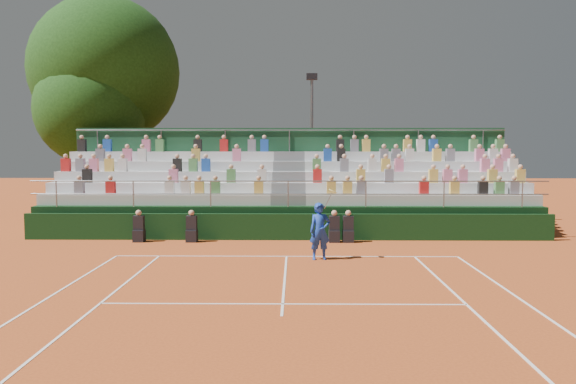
{
  "coord_description": "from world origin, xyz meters",
  "views": [
    {
      "loc": [
        0.28,
        -17.81,
        3.52
      ],
      "look_at": [
        0.0,
        3.5,
        1.8
      ],
      "focal_mm": 35.0,
      "sensor_mm": 36.0,
      "label": 1
    }
  ],
  "objects_px": {
    "tree_west": "(91,110)",
    "tree_east": "(105,71)",
    "tennis_player": "(320,231)",
    "floodlight_mast": "(312,130)"
  },
  "relations": [
    {
      "from": "tennis_player",
      "to": "floodlight_mast",
      "type": "xyz_separation_m",
      "value": [
        0.13,
        13.82,
        3.53
      ]
    },
    {
      "from": "tree_west",
      "to": "tree_east",
      "type": "bearing_deg",
      "value": 78.09
    },
    {
      "from": "tree_west",
      "to": "floodlight_mast",
      "type": "xyz_separation_m",
      "value": [
        11.63,
        1.65,
        -1.01
      ]
    },
    {
      "from": "tennis_player",
      "to": "tree_east",
      "type": "height_order",
      "value": "tree_east"
    },
    {
      "from": "tree_east",
      "to": "floodlight_mast",
      "type": "height_order",
      "value": "tree_east"
    },
    {
      "from": "tennis_player",
      "to": "tree_east",
      "type": "distance_m",
      "value": 18.89
    },
    {
      "from": "tree_east",
      "to": "floodlight_mast",
      "type": "distance_m",
      "value": 11.78
    },
    {
      "from": "tennis_player",
      "to": "tree_east",
      "type": "relative_size",
      "value": 0.19
    },
    {
      "from": "tennis_player",
      "to": "floodlight_mast",
      "type": "relative_size",
      "value": 0.29
    },
    {
      "from": "tennis_player",
      "to": "tree_east",
      "type": "xyz_separation_m",
      "value": [
        -11.19,
        13.63,
        6.77
      ]
    }
  ]
}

